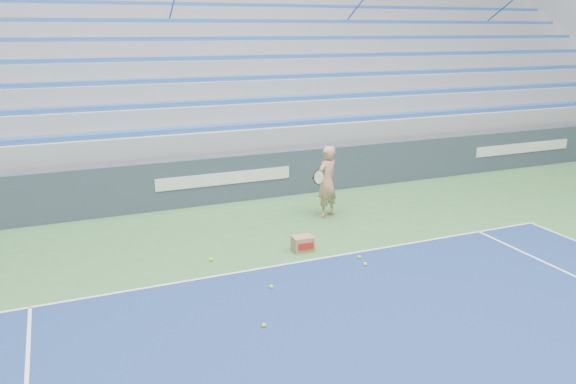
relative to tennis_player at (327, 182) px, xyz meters
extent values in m
cube|color=white|center=(-1.74, -2.08, -0.77)|extent=(10.97, 0.05, 0.00)
cube|color=#344050|center=(-1.74, 1.92, -0.23)|extent=(30.00, 0.30, 1.10)
cube|color=white|center=(-1.74, 1.76, -0.18)|extent=(3.20, 0.02, 0.28)
cube|color=white|center=(7.26, 1.76, -0.18)|extent=(3.40, 0.02, 0.28)
cube|color=#9A9DA2|center=(-1.74, 6.47, -0.23)|extent=(30.00, 8.50, 1.10)
cube|color=#9A9DA2|center=(-1.74, 6.47, 0.57)|extent=(30.00, 8.50, 0.50)
cube|color=#325EB5|center=(-1.74, 2.59, 0.87)|extent=(29.60, 0.42, 0.11)
cube|color=#9A9DA2|center=(-1.74, 6.89, 1.07)|extent=(30.00, 7.65, 0.50)
cube|color=#325EB5|center=(-1.74, 3.44, 1.37)|extent=(29.60, 0.42, 0.11)
cube|color=#9A9DA2|center=(-1.74, 7.32, 1.57)|extent=(30.00, 6.80, 0.50)
cube|color=#325EB5|center=(-1.74, 4.29, 1.87)|extent=(29.60, 0.42, 0.11)
cube|color=#9A9DA2|center=(-1.74, 7.74, 2.07)|extent=(30.00, 5.95, 0.50)
cube|color=#325EB5|center=(-1.74, 5.14, 2.37)|extent=(29.60, 0.42, 0.11)
cube|color=#9A9DA2|center=(-1.74, 8.17, 2.57)|extent=(30.00, 5.10, 0.50)
cube|color=#325EB5|center=(-1.74, 5.99, 2.87)|extent=(29.60, 0.42, 0.11)
cube|color=#9A9DA2|center=(-1.74, 8.59, 3.07)|extent=(30.00, 4.25, 0.50)
cube|color=#325EB5|center=(-1.74, 6.84, 3.37)|extent=(29.60, 0.42, 0.11)
cube|color=#9A9DA2|center=(-1.74, 9.02, 3.57)|extent=(30.00, 3.40, 0.50)
cube|color=#325EB5|center=(-1.74, 7.69, 3.87)|extent=(29.60, 0.42, 0.11)
cube|color=#9A9DA2|center=(-1.74, 9.44, 4.07)|extent=(30.00, 2.55, 0.50)
cube|color=#9A9DA2|center=(13.41, 6.47, 2.27)|extent=(0.30, 8.80, 6.10)
cube|color=#9A9DA2|center=(-1.74, 11.02, 2.87)|extent=(31.00, 0.40, 7.30)
cylinder|color=#3150AC|center=(-1.74, 6.47, 3.82)|extent=(0.05, 8.53, 5.04)
cylinder|color=#3150AC|center=(4.26, 6.47, 3.82)|extent=(0.05, 8.53, 5.04)
cylinder|color=#3150AC|center=(10.26, 6.47, 3.82)|extent=(0.05, 8.53, 5.04)
imported|color=tan|center=(0.01, 0.01, 0.00)|extent=(0.67, 0.57, 1.56)
cylinder|color=black|center=(-0.34, -0.24, 0.17)|extent=(0.12, 0.27, 0.08)
cylinder|color=beige|center=(-0.44, -0.52, 0.27)|extent=(0.29, 0.16, 0.28)
torus|color=black|center=(-0.44, -0.52, 0.27)|extent=(0.31, 0.18, 0.30)
cube|color=#9D754C|center=(-1.28, -1.61, -0.64)|extent=(0.39, 0.30, 0.28)
cube|color=#B21E19|center=(-1.28, -1.75, -0.64)|extent=(0.30, 0.03, 0.13)
sphere|color=#C4E62F|center=(-2.38, -2.85, -0.75)|extent=(0.07, 0.07, 0.07)
sphere|color=#C4E62F|center=(-2.90, -3.92, -0.75)|extent=(0.07, 0.07, 0.07)
sphere|color=#C4E62F|center=(-0.57, -2.65, -0.75)|extent=(0.07, 0.07, 0.07)
sphere|color=#C4E62F|center=(-2.96, -1.42, -0.75)|extent=(0.07, 0.07, 0.07)
sphere|color=#C4E62F|center=(-0.51, -2.34, -0.75)|extent=(0.07, 0.07, 0.07)
camera|label=1|loc=(-5.24, -10.34, 3.12)|focal=35.00mm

